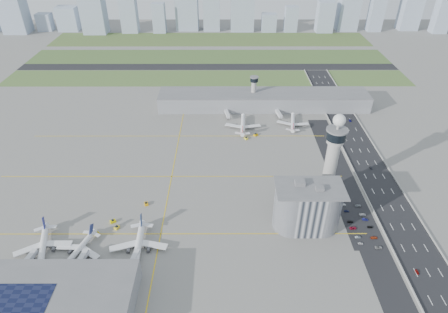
{
  "coord_description": "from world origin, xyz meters",
  "views": [
    {
      "loc": [
        -0.39,
        -197.88,
        172.24
      ],
      "look_at": [
        0.0,
        35.0,
        15.0
      ],
      "focal_mm": 30.0,
      "sensor_mm": 36.0,
      "label": 1
    }
  ],
  "objects_px": {
    "airplane_far_b": "(293,120)",
    "tug_3": "(146,204)",
    "admin_building": "(307,207)",
    "car_hw_2": "(350,121)",
    "jet_bridge_far_1": "(277,112)",
    "car_lot_11": "(358,206)",
    "tug_5": "(256,135)",
    "control_tower": "(333,154)",
    "tug_4": "(246,138)",
    "car_lot_7": "(374,238)",
    "airplane_near_a": "(42,245)",
    "car_lot_6": "(379,247)",
    "tug_0": "(96,234)",
    "car_lot_8": "(370,227)",
    "car_hw_4": "(322,93)",
    "car_hw_0": "(417,272)",
    "airplane_near_c": "(138,244)",
    "jet_bridge_near_2": "(129,271)",
    "car_lot_3": "(350,222)",
    "jet_bridge_near_1": "(75,271)",
    "car_lot_5": "(343,205)",
    "car_lot_10": "(362,215)",
    "airplane_far_a": "(243,122)",
    "tug_2": "(117,227)",
    "secondary_tower": "(254,89)",
    "car_lot_0": "(361,243)",
    "car_lot_1": "(358,237)",
    "car_lot_9": "(365,219)",
    "airplane_near_b": "(77,248)",
    "tug_1": "(113,221)",
    "car_hw_1": "(371,168)",
    "jet_bridge_far_0": "(226,112)",
    "car_lot_2": "(353,228)"
  },
  "relations": [
    {
      "from": "jet_bridge_far_1",
      "to": "car_lot_11",
      "type": "relative_size",
      "value": 3.08
    },
    {
      "from": "airplane_far_a",
      "to": "car_lot_6",
      "type": "relative_size",
      "value": 8.71
    },
    {
      "from": "airplane_near_c",
      "to": "jet_bridge_near_2",
      "type": "bearing_deg",
      "value": -9.02
    },
    {
      "from": "control_tower",
      "to": "jet_bridge_near_2",
      "type": "height_order",
      "value": "control_tower"
    },
    {
      "from": "control_tower",
      "to": "airplane_far_b",
      "type": "height_order",
      "value": "control_tower"
    },
    {
      "from": "car_hw_0",
      "to": "tug_4",
      "type": "bearing_deg",
      "value": 118.86
    },
    {
      "from": "airplane_far_b",
      "to": "tug_3",
      "type": "height_order",
      "value": "airplane_far_b"
    },
    {
      "from": "tug_3",
      "to": "car_lot_0",
      "type": "bearing_deg",
      "value": -33.6
    },
    {
      "from": "control_tower",
      "to": "tug_4",
      "type": "relative_size",
      "value": 19.09
    },
    {
      "from": "tug_3",
      "to": "jet_bridge_near_2",
      "type": "bearing_deg",
      "value": -108.0
    },
    {
      "from": "tug_3",
      "to": "car_lot_9",
      "type": "xyz_separation_m",
      "value": [
        146.45,
        -15.54,
        -0.35
      ]
    },
    {
      "from": "admin_building",
      "to": "car_lot_5",
      "type": "xyz_separation_m",
      "value": [
        30.25,
        18.82,
        -14.72
      ]
    },
    {
      "from": "car_lot_10",
      "to": "control_tower",
      "type": "bearing_deg",
      "value": 41.85
    },
    {
      "from": "car_lot_9",
      "to": "car_hw_4",
      "type": "relative_size",
      "value": 1.08
    },
    {
      "from": "tug_5",
      "to": "car_lot_5",
      "type": "distance_m",
      "value": 108.2
    },
    {
      "from": "car_hw_0",
      "to": "car_hw_2",
      "type": "relative_size",
      "value": 0.79
    },
    {
      "from": "airplane_near_c",
      "to": "airplane_far_a",
      "type": "height_order",
      "value": "airplane_near_c"
    },
    {
      "from": "airplane_near_c",
      "to": "tug_0",
      "type": "xyz_separation_m",
      "value": [
        -29.06,
        13.16,
        -4.93
      ]
    },
    {
      "from": "tug_2",
      "to": "car_lot_10",
      "type": "xyz_separation_m",
      "value": [
        161.14,
        12.02,
        -0.4
      ]
    },
    {
      "from": "airplane_near_c",
      "to": "car_hw_1",
      "type": "xyz_separation_m",
      "value": [
        166.66,
        83.6,
        -5.17
      ]
    },
    {
      "from": "admin_building",
      "to": "car_lot_10",
      "type": "distance_m",
      "value": 43.92
    },
    {
      "from": "tug_5",
      "to": "car_lot_1",
      "type": "xyz_separation_m",
      "value": [
        54.71,
        -124.3,
        -0.44
      ]
    },
    {
      "from": "control_tower",
      "to": "tug_4",
      "type": "bearing_deg",
      "value": 124.33
    },
    {
      "from": "car_lot_3",
      "to": "car_lot_7",
      "type": "bearing_deg",
      "value": -147.9
    },
    {
      "from": "airplane_near_c",
      "to": "jet_bridge_near_1",
      "type": "distance_m",
      "value": 36.39
    },
    {
      "from": "car_lot_8",
      "to": "car_hw_0",
      "type": "relative_size",
      "value": 1.06
    },
    {
      "from": "car_hw_4",
      "to": "airplane_near_a",
      "type": "bearing_deg",
      "value": -140.03
    },
    {
      "from": "car_lot_3",
      "to": "jet_bridge_near_1",
      "type": "bearing_deg",
      "value": 98.92
    },
    {
      "from": "car_lot_11",
      "to": "airplane_far_a",
      "type": "bearing_deg",
      "value": 28.71
    },
    {
      "from": "airplane_near_b",
      "to": "tug_5",
      "type": "relative_size",
      "value": 9.6
    },
    {
      "from": "jet_bridge_far_1",
      "to": "tug_5",
      "type": "height_order",
      "value": "jet_bridge_far_1"
    },
    {
      "from": "jet_bridge_near_1",
      "to": "tug_1",
      "type": "distance_m",
      "value": 42.86
    },
    {
      "from": "car_lot_11",
      "to": "car_hw_0",
      "type": "relative_size",
      "value": 1.33
    },
    {
      "from": "tug_0",
      "to": "car_lot_8",
      "type": "relative_size",
      "value": 0.8
    },
    {
      "from": "tug_4",
      "to": "car_lot_7",
      "type": "relative_size",
      "value": 0.79
    },
    {
      "from": "airplane_near_a",
      "to": "jet_bridge_near_1",
      "type": "bearing_deg",
      "value": 40.03
    },
    {
      "from": "tug_4",
      "to": "airplane_near_b",
      "type": "bearing_deg",
      "value": -163.57
    },
    {
      "from": "jet_bridge_near_1",
      "to": "tug_3",
      "type": "distance_m",
      "value": 65.65
    },
    {
      "from": "jet_bridge_far_0",
      "to": "car_hw_0",
      "type": "height_order",
      "value": "jet_bridge_far_0"
    },
    {
      "from": "admin_building",
      "to": "car_hw_2",
      "type": "bearing_deg",
      "value": 63.72
    },
    {
      "from": "jet_bridge_far_1",
      "to": "car_lot_11",
      "type": "xyz_separation_m",
      "value": [
        40.07,
        -136.25,
        -2.19
      ]
    },
    {
      "from": "car_lot_2",
      "to": "car_hw_4",
      "type": "height_order",
      "value": "car_lot_2"
    },
    {
      "from": "secondary_tower",
      "to": "car_lot_0",
      "type": "xyz_separation_m",
      "value": [
        53.39,
        -188.54,
        -18.26
      ]
    },
    {
      "from": "car_lot_0",
      "to": "car_lot_1",
      "type": "bearing_deg",
      "value": 0.93
    },
    {
      "from": "airplane_near_a",
      "to": "car_lot_6",
      "type": "relative_size",
      "value": 8.76
    },
    {
      "from": "jet_bridge_near_1",
      "to": "car_lot_5",
      "type": "height_order",
      "value": "jet_bridge_near_1"
    },
    {
      "from": "car_lot_8",
      "to": "car_lot_11",
      "type": "xyz_separation_m",
      "value": [
        -1.65,
        20.42,
        0.04
      ]
    },
    {
      "from": "airplane_near_a",
      "to": "car_lot_11",
      "type": "distance_m",
      "value": 203.98
    },
    {
      "from": "admin_building",
      "to": "tug_4",
      "type": "distance_m",
      "value": 112.43
    },
    {
      "from": "airplane_near_b",
      "to": "airplane_far_b",
      "type": "xyz_separation_m",
      "value": [
        151.29,
        156.73,
        0.16
      ]
    }
  ]
}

